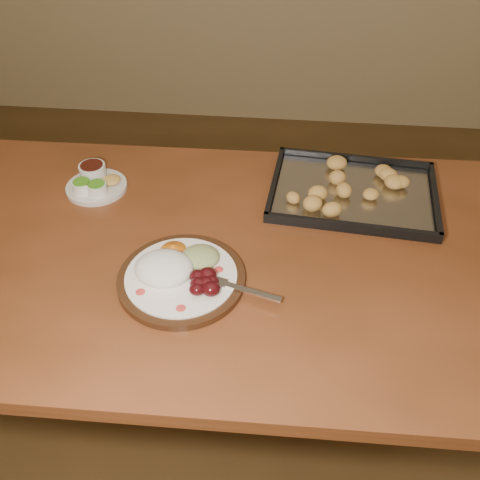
# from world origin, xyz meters

# --- Properties ---
(ground) EXTENTS (4.00, 4.00, 0.00)m
(ground) POSITION_xyz_m (0.00, 0.00, 0.00)
(ground) COLOR brown
(ground) RESTS_ON ground
(dining_table) EXTENTS (1.51, 0.92, 0.75)m
(dining_table) POSITION_xyz_m (-0.20, -0.03, 0.65)
(dining_table) COLOR brown
(dining_table) RESTS_ON ground
(dinner_plate) EXTENTS (0.37, 0.29, 0.07)m
(dinner_plate) POSITION_xyz_m (-0.25, -0.14, 0.77)
(dinner_plate) COLOR #321B0E
(dinner_plate) RESTS_ON dining_table
(condiment_saucer) EXTENTS (0.17, 0.17, 0.06)m
(condiment_saucer) POSITION_xyz_m (-0.55, 0.18, 0.77)
(condiment_saucer) COLOR beige
(condiment_saucer) RESTS_ON dining_table
(baking_tray) EXTENTS (0.47, 0.36, 0.05)m
(baking_tray) POSITION_xyz_m (0.15, 0.22, 0.76)
(baking_tray) COLOR black
(baking_tray) RESTS_ON dining_table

